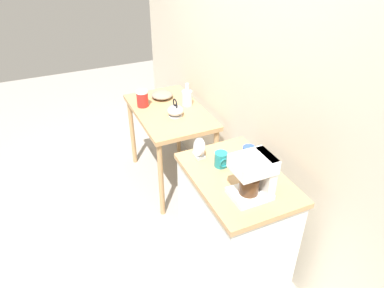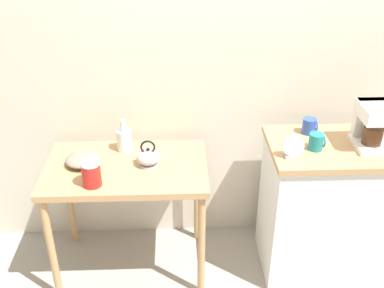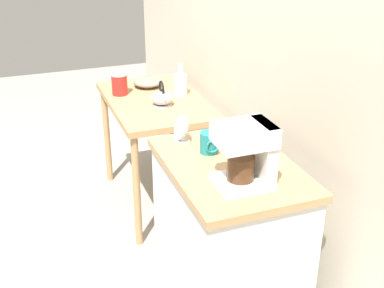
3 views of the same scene
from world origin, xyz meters
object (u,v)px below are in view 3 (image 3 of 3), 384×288
object	(u,v)px
mug_blue	(249,138)
table_clock	(181,131)
teakettle	(162,98)
canister_enamel	(119,84)
coffee_maker	(249,152)
mug_dark_teal	(209,143)
glass_carafe_vase	(180,84)
bowl_stoneware	(148,82)

from	to	relation	value
mug_blue	table_clock	world-z (taller)	table_clock
teakettle	canister_enamel	bearing A→B (deg)	-146.36
coffee_maker	mug_dark_teal	world-z (taller)	coffee_maker
glass_carafe_vase	table_clock	world-z (taller)	table_clock
glass_carafe_vase	mug_blue	distance (m)	1.12
glass_carafe_vase	coffee_maker	xyz separation A→B (m)	(1.42, -0.21, 0.19)
mug_blue	bowl_stoneware	bearing A→B (deg)	-175.52
teakettle	mug_blue	world-z (taller)	mug_blue
coffee_maker	table_clock	world-z (taller)	coffee_maker
mug_dark_teal	table_clock	world-z (taller)	table_clock
canister_enamel	coffee_maker	xyz separation A→B (m)	(1.56, 0.16, 0.19)
mug_blue	table_clock	bearing A→B (deg)	-120.91
glass_carafe_vase	canister_enamel	size ratio (longest dim) A/B	1.40
mug_dark_teal	glass_carafe_vase	bearing A→B (deg)	167.35
bowl_stoneware	glass_carafe_vase	bearing A→B (deg)	35.07
glass_carafe_vase	coffee_maker	bearing A→B (deg)	-8.48
bowl_stoneware	mug_blue	world-z (taller)	mug_blue
teakettle	table_clock	bearing A→B (deg)	-10.82
coffee_maker	bowl_stoneware	bearing A→B (deg)	178.18
bowl_stoneware	coffee_maker	distance (m)	1.67
coffee_maker	table_clock	xyz separation A→B (m)	(-0.47, -0.12, -0.08)
bowl_stoneware	table_clock	size ratio (longest dim) A/B	1.54
canister_enamel	table_clock	world-z (taller)	table_clock
coffee_maker	table_clock	size ratio (longest dim) A/B	1.97
glass_carafe_vase	canister_enamel	bearing A→B (deg)	-110.62
glass_carafe_vase	teakettle	bearing A→B (deg)	-48.42
canister_enamel	mug_blue	bearing A→B (deg)	14.33
bowl_stoneware	canister_enamel	world-z (taller)	canister_enamel
bowl_stoneware	teakettle	size ratio (longest dim) A/B	1.20
mug_blue	glass_carafe_vase	bearing A→B (deg)	177.23
canister_enamel	mug_blue	size ratio (longest dim) A/B	1.55
bowl_stoneware	coffee_maker	xyz separation A→B (m)	(1.65, -0.05, 0.23)
glass_carafe_vase	canister_enamel	distance (m)	0.40
teakettle	coffee_maker	distance (m)	1.28
table_clock	canister_enamel	bearing A→B (deg)	-177.57
teakettle	mug_dark_teal	xyz separation A→B (m)	(0.95, -0.07, 0.12)
glass_carafe_vase	table_clock	size ratio (longest dim) A/B	1.57
mug_blue	canister_enamel	bearing A→B (deg)	-165.67
coffee_maker	mug_blue	size ratio (longest dim) A/B	2.73
bowl_stoneware	glass_carafe_vase	xyz separation A→B (m)	(0.23, 0.16, 0.04)
bowl_stoneware	teakettle	distance (m)	0.39
bowl_stoneware	canister_enamel	distance (m)	0.24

